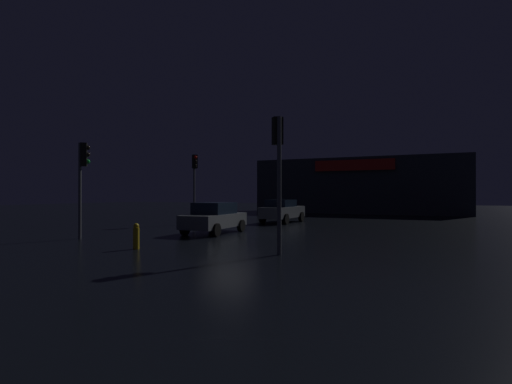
{
  "coord_description": "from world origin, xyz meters",
  "views": [
    {
      "loc": [
        9.48,
        -17.16,
        1.97
      ],
      "look_at": [
        -0.98,
        5.29,
        2.09
      ],
      "focal_mm": 27.76,
      "sensor_mm": 36.0,
      "label": 1
    }
  ],
  "objects_px": {
    "store_building": "(362,186)",
    "traffic_signal_opposite": "(195,174)",
    "traffic_signal_cross_left": "(83,169)",
    "fire_hydrant": "(136,236)",
    "car_far": "(282,211)",
    "car_near": "(214,218)",
    "traffic_signal_main": "(278,157)"
  },
  "relations": [
    {
      "from": "store_building",
      "to": "fire_hydrant",
      "type": "height_order",
      "value": "store_building"
    },
    {
      "from": "traffic_signal_opposite",
      "to": "fire_hydrant",
      "type": "height_order",
      "value": "traffic_signal_opposite"
    },
    {
      "from": "traffic_signal_cross_left",
      "to": "fire_hydrant",
      "type": "xyz_separation_m",
      "value": [
        4.42,
        -1.55,
        -2.61
      ]
    },
    {
      "from": "traffic_signal_cross_left",
      "to": "car_far",
      "type": "xyz_separation_m",
      "value": [
        4.43,
        12.81,
        -2.24
      ]
    },
    {
      "from": "traffic_signal_opposite",
      "to": "traffic_signal_cross_left",
      "type": "xyz_separation_m",
      "value": [
        0.19,
        -9.02,
        -0.2
      ]
    },
    {
      "from": "traffic_signal_main",
      "to": "traffic_signal_cross_left",
      "type": "bearing_deg",
      "value": 176.69
    },
    {
      "from": "car_near",
      "to": "car_far",
      "type": "xyz_separation_m",
      "value": [
        0.42,
        8.3,
        0.04
      ]
    },
    {
      "from": "traffic_signal_opposite",
      "to": "traffic_signal_cross_left",
      "type": "distance_m",
      "value": 9.02
    },
    {
      "from": "traffic_signal_opposite",
      "to": "store_building",
      "type": "bearing_deg",
      "value": 72.19
    },
    {
      "from": "store_building",
      "to": "traffic_signal_cross_left",
      "type": "height_order",
      "value": "store_building"
    },
    {
      "from": "store_building",
      "to": "traffic_signal_cross_left",
      "type": "distance_m",
      "value": 31.25
    },
    {
      "from": "car_near",
      "to": "fire_hydrant",
      "type": "distance_m",
      "value": 6.09
    },
    {
      "from": "car_near",
      "to": "traffic_signal_opposite",
      "type": "bearing_deg",
      "value": 132.97
    },
    {
      "from": "traffic_signal_cross_left",
      "to": "fire_hydrant",
      "type": "height_order",
      "value": "traffic_signal_cross_left"
    },
    {
      "from": "traffic_signal_cross_left",
      "to": "car_far",
      "type": "relative_size",
      "value": 0.95
    },
    {
      "from": "traffic_signal_main",
      "to": "traffic_signal_cross_left",
      "type": "relative_size",
      "value": 1.06
    },
    {
      "from": "traffic_signal_opposite",
      "to": "car_far",
      "type": "height_order",
      "value": "traffic_signal_opposite"
    },
    {
      "from": "store_building",
      "to": "traffic_signal_opposite",
      "type": "distance_m",
      "value": 22.59
    },
    {
      "from": "traffic_signal_opposite",
      "to": "car_near",
      "type": "distance_m",
      "value": 6.64
    },
    {
      "from": "car_far",
      "to": "traffic_signal_cross_left",
      "type": "bearing_deg",
      "value": -109.07
    },
    {
      "from": "store_building",
      "to": "traffic_signal_opposite",
      "type": "bearing_deg",
      "value": -107.81
    },
    {
      "from": "car_near",
      "to": "fire_hydrant",
      "type": "xyz_separation_m",
      "value": [
        0.41,
        -6.06,
        -0.33
      ]
    },
    {
      "from": "traffic_signal_cross_left",
      "to": "traffic_signal_main",
      "type": "bearing_deg",
      "value": -3.31
    },
    {
      "from": "store_building",
      "to": "traffic_signal_opposite",
      "type": "xyz_separation_m",
      "value": [
        -6.91,
        -21.5,
        0.48
      ]
    },
    {
      "from": "traffic_signal_main",
      "to": "traffic_signal_opposite",
      "type": "bearing_deg",
      "value": 135.24
    },
    {
      "from": "store_building",
      "to": "car_far",
      "type": "distance_m",
      "value": 17.97
    },
    {
      "from": "traffic_signal_main",
      "to": "car_near",
      "type": "height_order",
      "value": "traffic_signal_main"
    },
    {
      "from": "store_building",
      "to": "traffic_signal_cross_left",
      "type": "bearing_deg",
      "value": -102.41
    },
    {
      "from": "car_near",
      "to": "fire_hydrant",
      "type": "height_order",
      "value": "car_near"
    },
    {
      "from": "store_building",
      "to": "car_near",
      "type": "bearing_deg",
      "value": -95.94
    },
    {
      "from": "traffic_signal_cross_left",
      "to": "fire_hydrant",
      "type": "bearing_deg",
      "value": -19.38
    },
    {
      "from": "store_building",
      "to": "car_far",
      "type": "height_order",
      "value": "store_building"
    }
  ]
}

